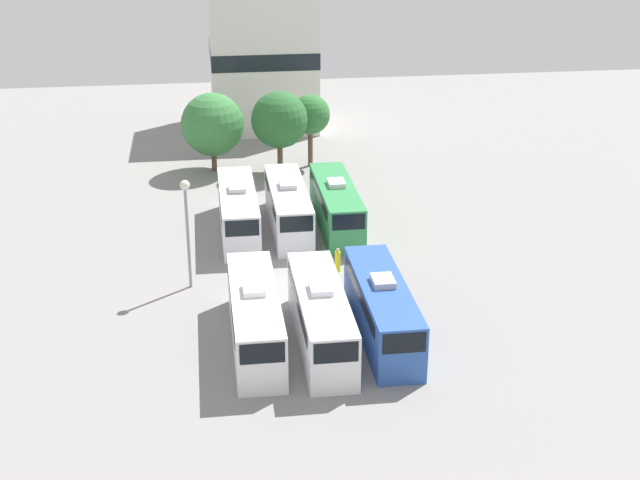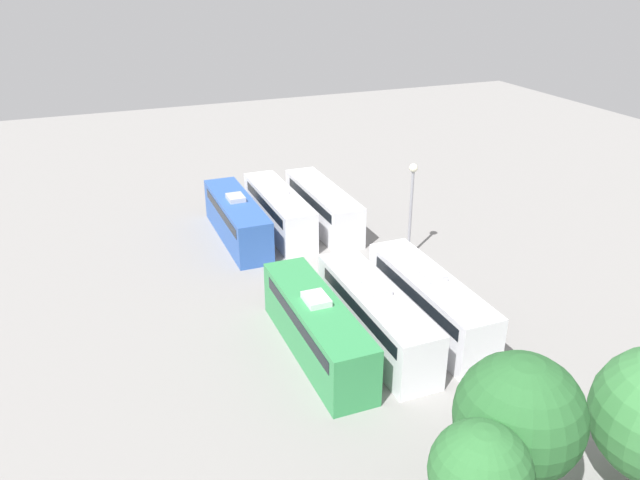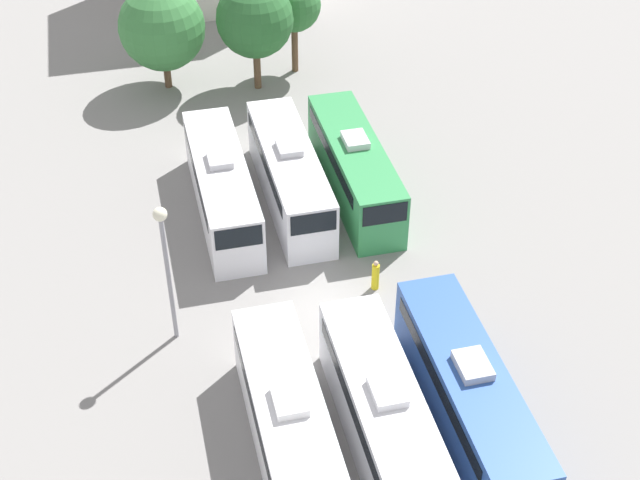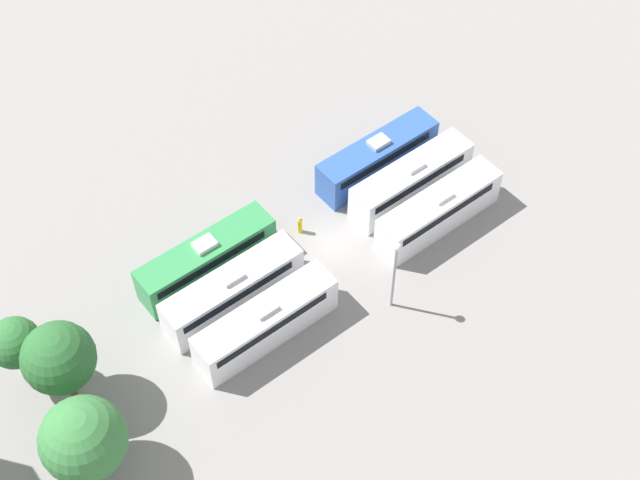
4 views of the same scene
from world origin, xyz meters
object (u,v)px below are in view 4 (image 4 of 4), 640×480
object	(u,v)px
bus_4	(232,290)
tree_1	(59,358)
bus_5	(206,258)
tree_2	(15,343)
bus_2	(377,157)
tree_0	(83,440)
light_pole	(395,264)
bus_0	(438,209)
worker_person	(300,225)
bus_1	(411,179)
bus_3	(265,321)

from	to	relation	value
bus_4	tree_1	world-z (taller)	tree_1
bus_5	tree_2	xyz separation A→B (m)	(-0.05, 14.39, 2.82)
bus_2	tree_2	distance (m)	30.93
tree_0	bus_5	bearing A→B (deg)	-59.28
light_pole	bus_5	bearing A→B (deg)	39.56
bus_0	tree_1	world-z (taller)	tree_1
worker_person	tree_0	bearing A→B (deg)	108.53
light_pole	worker_person	bearing A→B (deg)	5.99
bus_1	bus_5	size ratio (longest dim) A/B	1.00
bus_3	bus_5	world-z (taller)	same
bus_2	tree_2	bearing A→B (deg)	90.19
bus_0	bus_3	xyz separation A→B (m)	(-0.06, 16.32, 0.00)
bus_3	bus_5	bearing A→B (deg)	1.06
tree_1	tree_2	distance (m)	3.26
bus_4	bus_5	bearing A→B (deg)	-1.88
bus_2	bus_3	bearing A→B (deg)	113.70
bus_3	bus_4	distance (m)	3.62
bus_1	bus_3	size ratio (longest dim) A/B	1.00
bus_5	worker_person	xyz separation A→B (m)	(-1.09, -7.73, -1.00)
bus_2	tree_0	xyz separation A→B (m)	(-8.49, 30.62, 2.34)
tree_0	tree_1	world-z (taller)	tree_1
light_pole	tree_1	xyz separation A→B (m)	(7.69, 21.46, -0.17)
tree_2	tree_1	bearing A→B (deg)	-149.57
bus_1	bus_4	size ratio (longest dim) A/B	1.00
bus_4	tree_2	distance (m)	14.95
bus_4	worker_person	xyz separation A→B (m)	(2.39, -7.84, -1.00)
bus_0	bus_4	xyz separation A→B (m)	(3.55, 16.57, 0.00)
bus_4	light_pole	xyz separation A→B (m)	(-7.07, -8.83, 3.10)
bus_1	tree_0	bearing A→B (deg)	99.11
bus_5	bus_4	bearing A→B (deg)	178.12
bus_2	worker_person	size ratio (longest dim) A/B	6.61
bus_3	tree_1	distance (m)	13.86
bus_2	bus_0	bearing A→B (deg)	-179.63
bus_2	tree_2	world-z (taller)	tree_2
tree_2	bus_5	bearing A→B (deg)	-89.79
light_pole	tree_0	size ratio (longest dim) A/B	1.04
light_pole	bus_2	bearing A→B (deg)	-35.95
bus_0	bus_4	bearing A→B (deg)	77.92
bus_2	bus_1	bearing A→B (deg)	-172.35
bus_4	bus_5	world-z (taller)	same
bus_1	bus_5	bearing A→B (deg)	78.42
bus_3	bus_4	bearing A→B (deg)	3.90
bus_1	worker_person	size ratio (longest dim) A/B	6.61
bus_1	tree_0	xyz separation A→B (m)	(-4.98, 31.09, 2.34)
bus_0	bus_1	size ratio (longest dim) A/B	1.00
bus_1	bus_4	xyz separation A→B (m)	(-0.03, 16.99, 0.00)
light_pole	tree_0	bearing A→B (deg)	84.74
tree_0	tree_1	bearing A→B (deg)	-14.73
bus_0	bus_1	xyz separation A→B (m)	(3.57, -0.43, 0.00)
bus_1	bus_5	distance (m)	17.23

